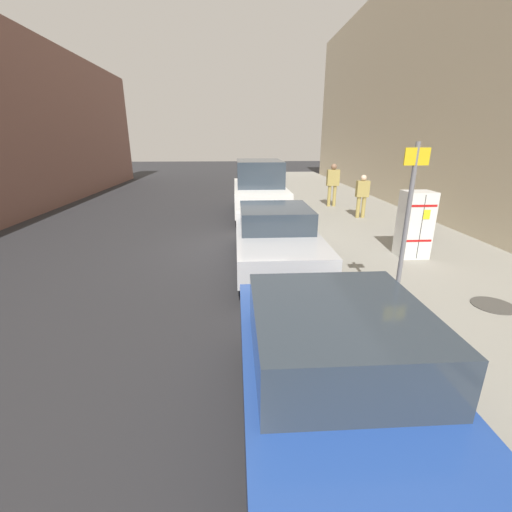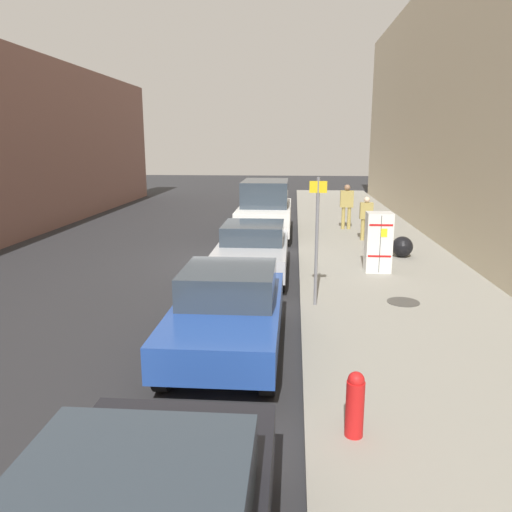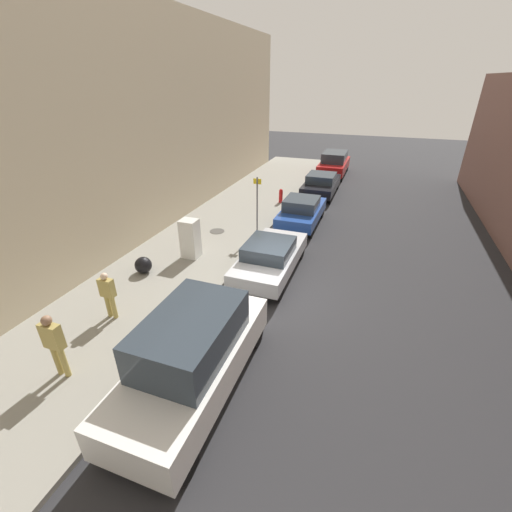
{
  "view_description": "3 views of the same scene",
  "coord_description": "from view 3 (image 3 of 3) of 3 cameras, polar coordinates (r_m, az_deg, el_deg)",
  "views": [
    {
      "loc": [
        0.29,
        9.03,
        2.92
      ],
      "look_at": [
        -0.09,
        2.5,
        0.67
      ],
      "focal_mm": 24.0,
      "sensor_mm": 36.0,
      "label": 1
    },
    {
      "loc": [
        -1.75,
        14.55,
        3.59
      ],
      "look_at": [
        -0.91,
        3.59,
        1.06
      ],
      "focal_mm": 35.0,
      "sensor_mm": 36.0,
      "label": 2
    },
    {
      "loc": [
        2.73,
        -9.74,
        6.68
      ],
      "look_at": [
        -1.13,
        0.99,
        0.76
      ],
      "focal_mm": 24.0,
      "sensor_mm": 36.0,
      "label": 3
    }
  ],
  "objects": [
    {
      "name": "parked_hatchback_blue",
      "position": [
        17.54,
        7.62,
        7.43
      ],
      "size": [
        1.8,
        4.06,
        1.46
      ],
      "color": "#23479E",
      "rests_on": "ground"
    },
    {
      "name": "manhole_cover",
      "position": [
        16.62,
        -6.51,
        4.13
      ],
      "size": [
        0.7,
        0.7,
        0.02
      ],
      "primitive_type": "cylinder",
      "color": "#47443F",
      "rests_on": "sidewalk_slab"
    },
    {
      "name": "parked_sedan_dark",
      "position": [
        22.72,
        10.8,
        11.75
      ],
      "size": [
        1.9,
        4.4,
        1.39
      ],
      "color": "black",
      "rests_on": "ground"
    },
    {
      "name": "pedestrian_walking_far",
      "position": [
        11.13,
        -23.46,
        -5.62
      ],
      "size": [
        0.45,
        0.22,
        1.55
      ],
      "rotation": [
        0.0,
        0.0,
        2.07
      ],
      "color": "#A8934C",
      "rests_on": "sidewalk_slab"
    },
    {
      "name": "pedestrian_standing_near",
      "position": [
        9.54,
        -30.64,
        -12.17
      ],
      "size": [
        0.52,
        0.24,
        1.79
      ],
      "rotation": [
        0.0,
        0.0,
        2.53
      ],
      "color": "#A8934C",
      "rests_on": "sidewalk_slab"
    },
    {
      "name": "discarded_refrigerator",
      "position": [
        14.06,
        -10.91,
        2.86
      ],
      "size": [
        0.68,
        0.61,
        1.6
      ],
      "color": "white",
      "rests_on": "sidewalk_slab"
    },
    {
      "name": "parked_suv_red",
      "position": [
        27.93,
        12.88,
        14.85
      ],
      "size": [
        1.91,
        4.73,
        1.76
      ],
      "color": "red",
      "rests_on": "ground"
    },
    {
      "name": "street_sign_post",
      "position": [
        15.63,
        0.19,
        8.74
      ],
      "size": [
        0.36,
        0.07,
        2.74
      ],
      "color": "slate",
      "rests_on": "sidewalk_slab"
    },
    {
      "name": "parked_van_white",
      "position": [
        8.29,
        -10.45,
        -15.81
      ],
      "size": [
        1.95,
        4.99,
        2.14
      ],
      "color": "silver",
      "rests_on": "ground"
    },
    {
      "name": "ground_plane",
      "position": [
        12.12,
        3.48,
        -6.09
      ],
      "size": [
        80.0,
        80.0,
        0.0
      ],
      "primitive_type": "plane",
      "color": "#28282B"
    },
    {
      "name": "sidewalk_slab",
      "position": [
        13.71,
        -14.07,
        -2.28
      ],
      "size": [
        4.79,
        44.0,
        0.15
      ],
      "primitive_type": "cube",
      "color": "gray",
      "rests_on": "ground"
    },
    {
      "name": "parked_sedan_silver",
      "position": [
        12.9,
        2.37,
        -0.11
      ],
      "size": [
        1.87,
        4.38,
        1.39
      ],
      "color": "silver",
      "rests_on": "ground"
    },
    {
      "name": "trash_bag",
      "position": [
        13.52,
        -18.27,
        -1.45
      ],
      "size": [
        0.63,
        0.63,
        0.63
      ],
      "primitive_type": "sphere",
      "color": "black",
      "rests_on": "sidewalk_slab"
    },
    {
      "name": "fire_hydrant",
      "position": [
        20.51,
        4.15,
        10.01
      ],
      "size": [
        0.22,
        0.22,
        0.82
      ],
      "color": "red",
      "rests_on": "sidewalk_slab"
    },
    {
      "name": "building_facade_near",
      "position": [
        14.4,
        -28.32,
        17.01
      ],
      "size": [
        2.02,
        39.6,
        9.67
      ],
      "primitive_type": "cube",
      "color": "beige",
      "rests_on": "ground"
    }
  ]
}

